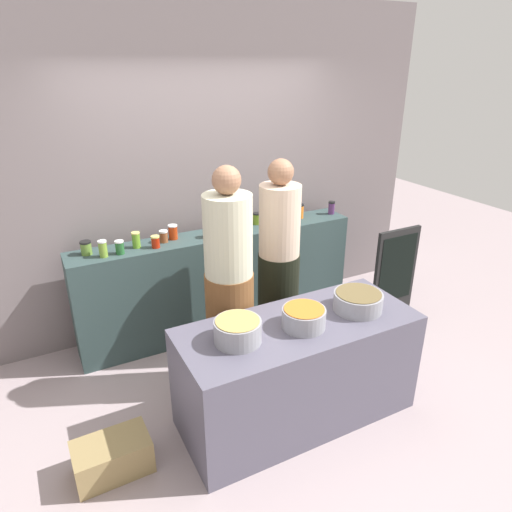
# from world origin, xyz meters

# --- Properties ---
(ground) EXTENTS (12.00, 12.00, 0.00)m
(ground) POSITION_xyz_m (0.00, 0.00, 0.00)
(ground) COLOR gray
(storefront_wall) EXTENTS (4.80, 0.12, 3.00)m
(storefront_wall) POSITION_xyz_m (0.00, 1.45, 1.50)
(storefront_wall) COLOR slate
(storefront_wall) RESTS_ON ground
(display_shelf) EXTENTS (2.70, 0.36, 0.99)m
(display_shelf) POSITION_xyz_m (0.00, 1.10, 0.50)
(display_shelf) COLOR #2E4141
(display_shelf) RESTS_ON ground
(prep_table) EXTENTS (1.70, 0.70, 0.79)m
(prep_table) POSITION_xyz_m (0.00, -0.30, 0.40)
(prep_table) COLOR #524F60
(prep_table) RESTS_ON ground
(preserve_jar_0) EXTENTS (0.09, 0.09, 0.11)m
(preserve_jar_0) POSITION_xyz_m (-1.15, 1.14, 1.05)
(preserve_jar_0) COLOR olive
(preserve_jar_0) RESTS_ON display_shelf
(preserve_jar_1) EXTENTS (0.07, 0.07, 0.14)m
(preserve_jar_1) POSITION_xyz_m (-1.04, 1.03, 1.06)
(preserve_jar_1) COLOR olive
(preserve_jar_1) RESTS_ON display_shelf
(preserve_jar_2) EXTENTS (0.07, 0.07, 0.11)m
(preserve_jar_2) POSITION_xyz_m (-0.91, 1.03, 1.05)
(preserve_jar_2) COLOR #245A2B
(preserve_jar_2) RESTS_ON display_shelf
(preserve_jar_3) EXTENTS (0.07, 0.07, 0.14)m
(preserve_jar_3) POSITION_xyz_m (-0.75, 1.10, 1.06)
(preserve_jar_3) COLOR #639828
(preserve_jar_3) RESTS_ON display_shelf
(preserve_jar_4) EXTENTS (0.07, 0.07, 0.10)m
(preserve_jar_4) POSITION_xyz_m (-0.61, 1.03, 1.04)
(preserve_jar_4) COLOR #AA200B
(preserve_jar_4) RESTS_ON display_shelf
(preserve_jar_5) EXTENTS (0.08, 0.08, 0.11)m
(preserve_jar_5) POSITION_xyz_m (-0.51, 1.12, 1.04)
(preserve_jar_5) COLOR brown
(preserve_jar_5) RESTS_ON display_shelf
(preserve_jar_6) EXTENTS (0.08, 0.08, 0.13)m
(preserve_jar_6) POSITION_xyz_m (-0.41, 1.15, 1.06)
(preserve_jar_6) COLOR #A42F0F
(preserve_jar_6) RESTS_ON display_shelf
(preserve_jar_7) EXTENTS (0.09, 0.09, 0.10)m
(preserve_jar_7) POSITION_xyz_m (-0.10, 1.04, 1.04)
(preserve_jar_7) COLOR orange
(preserve_jar_7) RESTS_ON display_shelf
(preserve_jar_8) EXTENTS (0.09, 0.09, 0.14)m
(preserve_jar_8) POSITION_xyz_m (0.13, 1.16, 1.06)
(preserve_jar_8) COLOR brown
(preserve_jar_8) RESTS_ON display_shelf
(preserve_jar_9) EXTENTS (0.08, 0.08, 0.11)m
(preserve_jar_9) POSITION_xyz_m (0.43, 1.17, 1.05)
(preserve_jar_9) COLOR olive
(preserve_jar_9) RESTS_ON display_shelf
(preserve_jar_10) EXTENTS (0.08, 0.08, 0.10)m
(preserve_jar_10) POSITION_xyz_m (0.56, 1.10, 1.04)
(preserve_jar_10) COLOR #461C57
(preserve_jar_10) RESTS_ON display_shelf
(preserve_jar_11) EXTENTS (0.09, 0.09, 0.14)m
(preserve_jar_11) POSITION_xyz_m (0.80, 1.11, 1.06)
(preserve_jar_11) COLOR #2B4E2E
(preserve_jar_11) RESTS_ON display_shelf
(preserve_jar_12) EXTENTS (0.08, 0.08, 0.14)m
(preserve_jar_12) POSITION_xyz_m (0.90, 1.13, 1.06)
(preserve_jar_12) COLOR orange
(preserve_jar_12) RESTS_ON display_shelf
(preserve_jar_13) EXTENTS (0.07, 0.07, 0.13)m
(preserve_jar_13) POSITION_xyz_m (1.27, 1.10, 1.06)
(preserve_jar_13) COLOR #4F2B5A
(preserve_jar_13) RESTS_ON display_shelf
(cooking_pot_left) EXTENTS (0.31, 0.31, 0.16)m
(cooking_pot_left) POSITION_xyz_m (-0.47, -0.30, 0.87)
(cooking_pot_left) COLOR gray
(cooking_pot_left) RESTS_ON prep_table
(cooking_pot_center) EXTENTS (0.30, 0.30, 0.14)m
(cooking_pot_center) POSITION_xyz_m (0.00, -0.35, 0.86)
(cooking_pot_center) COLOR gray
(cooking_pot_center) RESTS_ON prep_table
(cooking_pot_right) EXTENTS (0.35, 0.35, 0.14)m
(cooking_pot_right) POSITION_xyz_m (0.47, -0.33, 0.86)
(cooking_pot_right) COLOR gray
(cooking_pot_right) RESTS_ON prep_table
(cook_with_tongs) EXTENTS (0.37, 0.37, 1.81)m
(cook_with_tongs) POSITION_xyz_m (-0.28, 0.25, 0.82)
(cook_with_tongs) COLOR brown
(cook_with_tongs) RESTS_ON ground
(cook_in_cap) EXTENTS (0.35, 0.35, 1.77)m
(cook_in_cap) POSITION_xyz_m (0.28, 0.47, 0.80)
(cook_in_cap) COLOR black
(cook_in_cap) RESTS_ON ground
(bread_crate) EXTENTS (0.48, 0.29, 0.24)m
(bread_crate) POSITION_xyz_m (-1.33, -0.20, 0.12)
(bread_crate) COLOR olive
(bread_crate) RESTS_ON ground
(chalkboard_sign) EXTENTS (0.52, 0.05, 0.93)m
(chalkboard_sign) POSITION_xyz_m (1.70, 0.53, 0.47)
(chalkboard_sign) COLOR black
(chalkboard_sign) RESTS_ON ground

